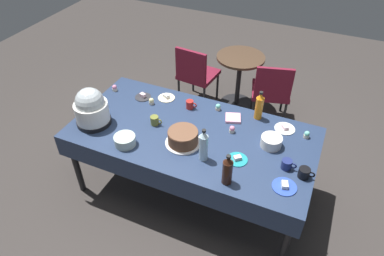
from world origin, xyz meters
The scene contains 27 objects.
ground centered at (0.00, 0.00, 0.00)m, with size 9.00×9.00×0.00m, color #383330.
potluck_table centered at (0.00, 0.00, 0.69)m, with size 2.20×1.10×0.75m.
frosted_layer_cake centered at (-0.01, -0.16, 0.81)m, with size 0.31×0.31×0.13m.
slow_cooker centered at (-0.88, -0.24, 0.92)m, with size 0.32×0.32×0.37m.
glass_salad_bowl centered at (-0.46, -0.38, 0.79)m, with size 0.19×0.19×0.09m, color #B2C6BC.
ceramic_snack_bowl centered at (0.69, 0.11, 0.80)m, with size 0.18×0.18×0.09m, color silver.
dessert_plate_charcoal centered at (-0.68, 0.30, 0.76)m, with size 0.16×0.16×0.05m.
dessert_plate_cobalt centered at (0.90, -0.30, 0.76)m, with size 0.19×0.19×0.04m.
dessert_plate_cream centered at (-0.46, 0.39, 0.76)m, with size 0.17×0.17×0.04m.
dessert_plate_teal centered at (0.48, -0.17, 0.76)m, with size 0.17×0.17×0.04m.
dessert_plate_white centered at (0.75, 0.38, 0.76)m, with size 0.19×0.19×0.04m.
cupcake_cocoa centered at (0.33, 0.15, 0.78)m, with size 0.05×0.05×0.07m.
cupcake_berry centered at (0.95, 0.35, 0.78)m, with size 0.05×0.05×0.07m.
cupcake_vanilla centered at (0.09, 0.41, 0.78)m, with size 0.05×0.05×0.07m.
cupcake_rose centered at (-1.01, 0.29, 0.78)m, with size 0.05×0.05×0.07m.
cupcake_mint centered at (-0.55, 0.24, 0.78)m, with size 0.05×0.05×0.07m.
soda_bottle_orange_juice centered at (0.48, 0.45, 0.88)m, with size 0.07×0.07×0.29m.
soda_bottle_cola centered at (0.48, -0.43, 0.88)m, with size 0.08×0.08×0.28m.
soda_bottle_water centered at (0.22, -0.27, 0.89)m, with size 0.07×0.07×0.31m.
coffee_mug_red centered at (-0.17, 0.33, 0.79)m, with size 0.11×0.07×0.08m.
coffee_mug_olive centered at (-0.36, -0.03, 0.79)m, with size 0.12×0.08×0.09m.
coffee_mug_black centered at (1.01, -0.14, 0.79)m, with size 0.13×0.09×0.08m.
coffee_mug_navy centered at (0.87, -0.10, 0.79)m, with size 0.12×0.08×0.08m.
paper_napkin_stack centered at (0.27, 0.33, 0.76)m, with size 0.14×0.14×0.02m, color pink.
maroon_chair_left centered at (-0.56, 1.38, 0.49)m, with size 0.48×0.48×0.85m.
maroon_chair_right centered at (0.42, 1.38, 0.49)m, with size 0.54×0.54×0.85m.
round_cafe_table centered at (-0.05, 1.60, 0.50)m, with size 0.60×0.60×0.72m.
Camera 1 is at (0.97, -2.18, 2.77)m, focal length 32.59 mm.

